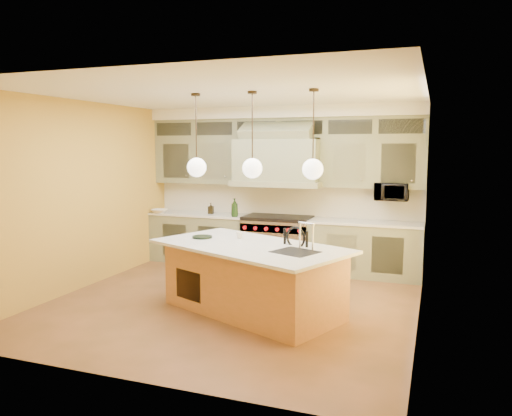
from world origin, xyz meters
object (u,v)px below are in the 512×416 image
at_px(counter_stool, 289,266).
at_px(microwave, 392,192).
at_px(range, 278,242).
at_px(kitchen_island, 253,278).

height_order(counter_stool, microwave, microwave).
bearing_deg(range, counter_stool, -69.34).
bearing_deg(counter_stool, kitchen_island, -162.53).
bearing_deg(counter_stool, range, 129.94).
bearing_deg(microwave, range, -176.88).
distance_m(range, kitchen_island, 2.43).
xyz_separation_m(kitchen_island, counter_stool, (0.51, -0.02, 0.20)).
height_order(kitchen_island, counter_stool, kitchen_island).
xyz_separation_m(counter_stool, microwave, (1.04, 2.52, 0.78)).
relative_size(kitchen_island, counter_stool, 2.47).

